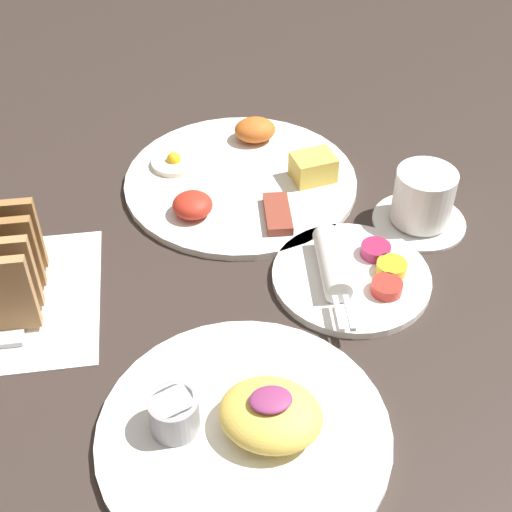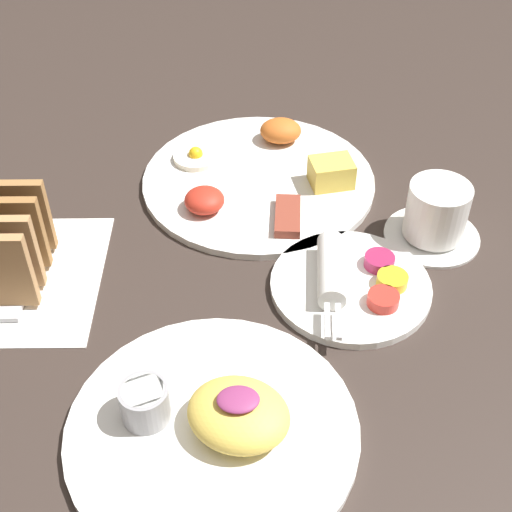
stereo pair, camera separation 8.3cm
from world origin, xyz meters
TOP-DOWN VIEW (x-y plane):
  - ground_plane at (0.00, 0.00)m, footprint 3.00×3.00m
  - napkin_flat at (-0.22, 0.02)m, footprint 0.22×0.22m
  - plate_breakfast at (0.09, 0.20)m, footprint 0.32×0.32m
  - plate_condiments at (0.19, -0.01)m, footprint 0.19×0.19m
  - plate_foreground at (0.03, -0.20)m, footprint 0.28×0.28m
  - coffee_cup at (0.30, 0.09)m, footprint 0.12×0.12m

SIDE VIEW (x-z plane):
  - ground_plane at x=0.00m, z-range 0.00..0.00m
  - napkin_flat at x=-0.22m, z-range 0.00..0.00m
  - plate_breakfast at x=0.09m, z-range -0.01..0.03m
  - plate_condiments at x=0.19m, z-range -0.01..0.03m
  - plate_foreground at x=0.03m, z-range -0.01..0.04m
  - coffee_cup at x=0.30m, z-range 0.00..0.08m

